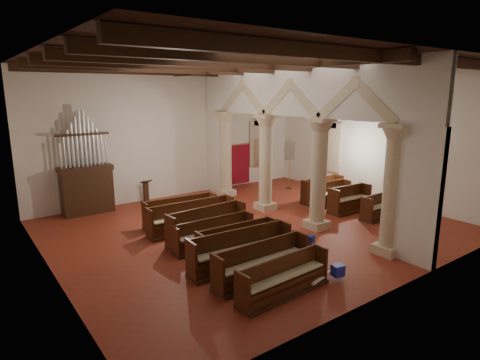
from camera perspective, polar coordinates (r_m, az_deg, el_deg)
name	(u,v)px	position (r m, az deg, el deg)	size (l,w,h in m)	color
floor	(254,227)	(15.21, 1.97, -6.66)	(14.00, 14.00, 0.00)	maroon
ceiling	(255,61)	(14.42, 2.15, 16.50)	(14.00, 14.00, 0.00)	black
wall_back	(177,134)	(19.55, -8.96, 6.48)	(14.00, 0.02, 6.00)	silver
wall_front	(407,175)	(10.55, 22.67, 0.68)	(14.00, 0.02, 6.00)	silver
wall_left	(43,169)	(11.62, -26.21, 1.36)	(0.02, 12.00, 6.00)	silver
wall_right	(373,136)	(19.61, 18.44, 6.01)	(0.02, 12.00, 6.00)	silver
ceiling_beams	(255,67)	(14.41, 2.15, 15.79)	(13.80, 11.80, 0.30)	#362011
arcade	(291,129)	(15.62, 7.31, 7.15)	(0.90, 11.90, 6.00)	beige
window_right_a	(401,157)	(18.87, 21.93, 3.07)	(0.03, 1.00, 2.20)	#3A8363
window_right_b	(331,147)	(21.22, 12.77, 4.60)	(0.03, 1.00, 2.20)	#3A8363
window_back	(258,143)	(22.35, 2.63, 5.28)	(1.00, 0.03, 2.20)	#3A8363
pipe_organ	(86,181)	(17.73, -21.03, -0.14)	(2.10, 0.85, 4.40)	#362011
lectern	(146,193)	(18.73, -13.20, -1.86)	(0.46, 0.46, 1.11)	#3C1F13
dossal_curtain	(237,164)	(21.55, -0.41, 2.24)	(1.80, 0.07, 2.17)	maroon
processional_banner	(289,173)	(21.04, 6.98, 0.99)	(0.61, 0.77, 2.67)	#362011
hymnal_box_a	(338,270)	(11.41, 13.74, -12.38)	(0.31, 0.25, 0.31)	navy
hymnal_box_b	(310,240)	(13.46, 9.97, -8.37)	(0.27, 0.22, 0.27)	#16229A
hymnal_box_c	(269,224)	(14.67, 4.21, -6.25)	(0.37, 0.30, 0.37)	navy
tube_heater_a	(322,277)	(11.16, 11.65, -13.40)	(0.10, 0.10, 1.00)	white
tube_heater_b	(284,267)	(11.59, 6.29, -12.20)	(0.09, 0.09, 0.86)	white
nave_pew_0	(284,283)	(10.37, 6.25, -14.34)	(2.76, 0.77, 0.96)	#362011
nave_pew_1	(262,268)	(11.05, 3.15, -12.38)	(2.93, 0.71, 1.04)	#362011
nave_pew_2	(241,255)	(11.73, 0.13, -10.68)	(3.24, 0.96, 1.11)	#362011
nave_pew_3	(238,246)	(12.54, -0.32, -9.31)	(2.73, 0.74, 0.99)	#362011
nave_pew_4	(214,238)	(13.27, -3.72, -8.17)	(2.86, 0.67, 0.95)	#362011
nave_pew_5	(207,230)	(13.80, -4.66, -7.06)	(2.95, 0.94, 1.15)	#362011
nave_pew_6	(192,221)	(14.81, -6.89, -5.84)	(3.32, 0.81, 1.08)	#362011
nave_pew_7	(181,216)	(15.54, -8.41, -5.03)	(2.87, 0.85, 1.06)	#362011
aisle_pew_0	(380,210)	(17.10, 19.34, -4.05)	(1.96, 0.70, 0.99)	#362011
aisle_pew_1	(349,203)	(17.58, 15.30, -3.19)	(2.04, 0.82, 1.11)	#362011
aisle_pew_2	(330,197)	(18.39, 12.74, -2.44)	(2.05, 0.70, 1.05)	#362011
aisle_pew_3	(322,194)	(18.92, 11.64, -1.90)	(2.32, 0.87, 1.12)	#362011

